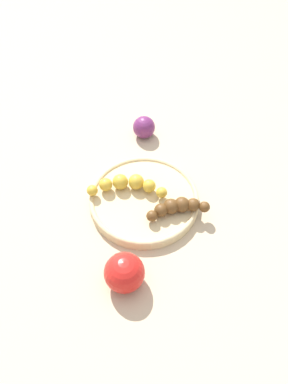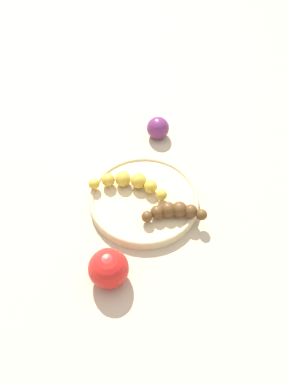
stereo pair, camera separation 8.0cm
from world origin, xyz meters
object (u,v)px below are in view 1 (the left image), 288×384
object	(u,v)px
banana_spotted	(127,185)
banana_overripe	(177,207)
plum_purple	(144,127)
fruit_bowl	(144,200)
apple_red	(124,273)

from	to	relation	value
banana_spotted	banana_overripe	bearing A→B (deg)	-117.55
banana_spotted	plum_purple	world-z (taller)	same
banana_overripe	plum_purple	bearing A→B (deg)	3.50
banana_overripe	plum_purple	world-z (taller)	plum_purple
fruit_bowl	banana_overripe	world-z (taller)	banana_overripe
banana_spotted	banana_overripe	distance (m)	0.11
banana_overripe	apple_red	world-z (taller)	apple_red
apple_red	plum_purple	size ratio (longest dim) A/B	1.38
banana_spotted	apple_red	xyz separation A→B (m)	(-0.17, 0.10, 0.00)
apple_red	plum_purple	world-z (taller)	apple_red
banana_spotted	apple_red	bearing A→B (deg)	-177.84
fruit_bowl	apple_red	distance (m)	0.18
fruit_bowl	plum_purple	world-z (taller)	plum_purple
banana_overripe	banana_spotted	bearing A→B (deg)	48.47
apple_red	plum_purple	bearing A→B (deg)	-34.19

